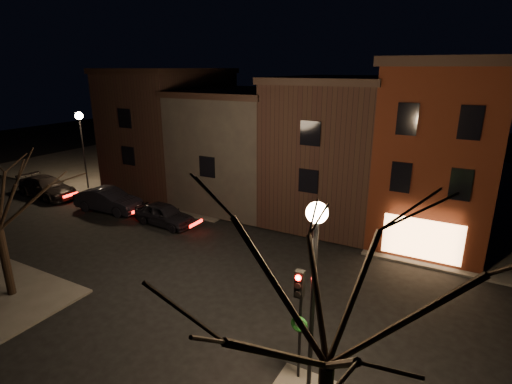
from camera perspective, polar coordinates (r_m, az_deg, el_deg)
ground at (r=21.02m, az=-2.43°, el=-11.29°), size 120.00×120.00×0.00m
sidewalk_far_left at (r=47.49m, az=-10.63°, el=4.89°), size 30.00×30.00×0.12m
corner_building at (r=25.67m, az=24.76°, el=5.28°), size 6.50×8.50×10.50m
row_building_a at (r=27.95m, az=11.44°, el=6.21°), size 7.30×10.30×9.40m
row_building_b at (r=30.95m, az=-1.56°, el=6.66°), size 7.80×10.30×8.40m
row_building_c at (r=35.01m, az=-11.99°, el=8.79°), size 7.30×10.30×9.90m
street_lamp_near at (r=11.41m, az=8.45°, el=-8.22°), size 0.60×0.60×6.48m
street_lamp_far at (r=36.41m, az=-23.76°, el=8.18°), size 0.60×0.60×6.48m
traffic_signal at (r=13.17m, az=6.23°, el=-16.23°), size 0.58×0.38×4.05m
bare_tree_right at (r=8.49m, az=10.99°, el=-10.51°), size 6.40×6.40×8.50m
parked_car_a at (r=27.25m, az=-12.97°, el=-3.12°), size 4.48×2.03×1.49m
parked_car_b at (r=30.96m, az=-20.32°, el=-1.09°), size 5.28×2.24×1.69m
parked_car_c at (r=36.47m, az=-27.71°, el=0.63°), size 5.82×2.73×1.64m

